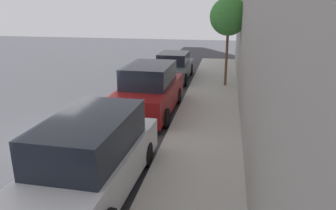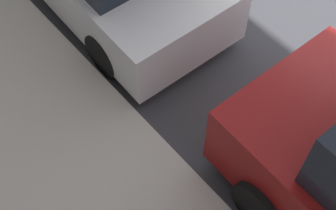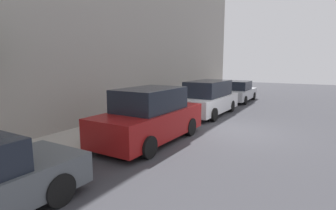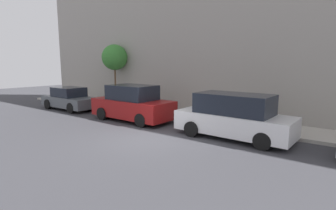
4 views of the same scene
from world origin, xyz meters
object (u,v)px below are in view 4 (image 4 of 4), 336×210
Objects in this scene: parked_sedan_fourth at (70,99)px; street_tree at (115,58)px; parked_minivan_second at (234,117)px; parked_suv_third at (132,104)px.

street_tree is (2.98, -1.38, 2.88)m from parked_sedan_fourth.
parked_minivan_second is 1.12× the size of street_tree.
parked_minivan_second is 11.96m from parked_sedan_fourth.
parked_minivan_second is at bearing -89.50° from parked_suv_third.
parked_suv_third reaches higher than parked_minivan_second.
parked_minivan_second is 1.02× the size of parked_suv_third.
parked_suv_third is 6.05m from parked_sedan_fourth.
parked_suv_third is at bearing -122.36° from street_tree.
parked_suv_third is at bearing 90.50° from parked_minivan_second.
street_tree is (2.91, 10.59, 2.68)m from parked_minivan_second.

